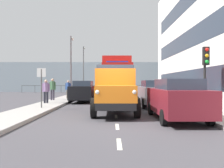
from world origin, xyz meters
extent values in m
plane|color=#423F44|center=(0.00, -8.84, 0.00)|extent=(80.00, 80.00, 0.00)
cube|color=#9E9993|center=(-4.49, -8.84, 0.07)|extent=(2.01, 34.57, 0.15)
cube|color=#9E9993|center=(4.49, -8.84, 0.07)|extent=(2.01, 34.57, 0.15)
cube|color=silver|center=(0.00, 3.79, 0.00)|extent=(0.12, 1.10, 0.01)
cube|color=silver|center=(0.00, 1.47, 0.00)|extent=(0.12, 1.10, 0.01)
cube|color=silver|center=(0.00, -0.99, 0.00)|extent=(0.12, 1.10, 0.01)
cube|color=silver|center=(0.00, -3.41, 0.00)|extent=(0.12, 1.10, 0.01)
cube|color=silver|center=(0.00, -6.18, 0.00)|extent=(0.12, 1.10, 0.01)
cube|color=silver|center=(0.00, -8.65, 0.00)|extent=(0.12, 1.10, 0.01)
cube|color=silver|center=(0.00, -11.06, 0.00)|extent=(0.12, 1.10, 0.01)
cube|color=silver|center=(0.00, -13.70, 0.00)|extent=(0.12, 1.10, 0.01)
cube|color=silver|center=(0.00, -16.29, 0.00)|extent=(0.12, 1.10, 0.01)
cube|color=silver|center=(0.00, -19.03, 0.00)|extent=(0.12, 1.10, 0.01)
cube|color=silver|center=(0.00, -21.63, 0.00)|extent=(0.12, 1.10, 0.01)
cube|color=#2D3847|center=(-5.53, -6.70, 1.80)|extent=(0.08, 20.51, 1.40)
cube|color=#2D3847|center=(-5.53, -6.70, 4.80)|extent=(0.08, 20.51, 1.40)
cube|color=#84939E|center=(0.00, -29.13, 2.50)|extent=(80.00, 0.80, 5.00)
cylinder|color=#4C5156|center=(-14.00, -25.53, 0.60)|extent=(0.08, 0.08, 1.20)
cylinder|color=#4C5156|center=(-12.00, -25.53, 0.60)|extent=(0.08, 0.08, 1.20)
cylinder|color=#4C5156|center=(-10.00, -25.53, 0.60)|extent=(0.08, 0.08, 1.20)
cylinder|color=#4C5156|center=(-8.00, -25.53, 0.60)|extent=(0.08, 0.08, 1.20)
cylinder|color=#4C5156|center=(-6.00, -25.53, 0.60)|extent=(0.08, 0.08, 1.20)
cylinder|color=#4C5156|center=(-4.00, -25.53, 0.60)|extent=(0.08, 0.08, 1.20)
cylinder|color=#4C5156|center=(-2.00, -25.53, 0.60)|extent=(0.08, 0.08, 1.20)
cylinder|color=#4C5156|center=(0.00, -25.53, 0.60)|extent=(0.08, 0.08, 1.20)
cylinder|color=#4C5156|center=(2.00, -25.53, 0.60)|extent=(0.08, 0.08, 1.20)
cylinder|color=#4C5156|center=(4.00, -25.53, 0.60)|extent=(0.08, 0.08, 1.20)
cylinder|color=#4C5156|center=(6.00, -25.53, 0.60)|extent=(0.08, 0.08, 1.20)
cylinder|color=#4C5156|center=(8.00, -25.53, 0.60)|extent=(0.08, 0.08, 1.20)
cylinder|color=#4C5156|center=(10.00, -25.53, 0.60)|extent=(0.08, 0.08, 1.20)
cylinder|color=#4C5156|center=(12.00, -25.53, 0.60)|extent=(0.08, 0.08, 1.20)
cylinder|color=#4C5156|center=(14.00, -25.53, 0.60)|extent=(0.08, 0.08, 1.20)
cube|color=#4C5156|center=(0.00, -25.53, 1.12)|extent=(28.00, 0.08, 0.08)
cube|color=black|center=(0.03, -2.21, 0.60)|extent=(1.64, 5.60, 0.30)
cube|color=orange|center=(0.03, -0.36, 1.10)|extent=(1.72, 1.90, 0.70)
cube|color=silver|center=(0.03, 0.54, 1.07)|extent=(1.16, 0.08, 0.56)
sphere|color=white|center=(-0.70, 0.54, 1.20)|extent=(0.20, 0.20, 0.20)
sphere|color=white|center=(0.77, 0.54, 1.20)|extent=(0.20, 0.20, 0.20)
cube|color=orange|center=(0.03, -1.87, 1.67)|extent=(1.93, 1.34, 1.15)
cube|color=#2D3847|center=(0.03, -1.87, 2.15)|extent=(1.78, 1.23, 0.56)
cube|color=#2D2319|center=(0.03, -3.55, 0.83)|extent=(2.10, 2.80, 0.16)
cube|color=black|center=(-0.97, -3.55, 1.15)|extent=(0.08, 2.80, 0.56)
cube|color=black|center=(1.04, -3.55, 1.15)|extent=(0.08, 2.80, 0.56)
cylinder|color=black|center=(-0.93, -0.53, 0.45)|extent=(0.24, 0.90, 0.90)
cylinder|color=black|center=(1.00, -0.53, 0.45)|extent=(0.24, 0.90, 0.90)
cylinder|color=black|center=(-0.93, -3.75, 0.45)|extent=(0.24, 0.90, 0.90)
cylinder|color=black|center=(1.00, -3.75, 0.45)|extent=(0.24, 0.90, 0.90)
cube|color=red|center=(-0.22, -8.78, 1.82)|extent=(2.40, 2.21, 2.60)
cube|color=#2D3847|center=(-0.22, -8.78, 2.39)|extent=(2.20, 2.04, 0.80)
cube|color=#1933B2|center=(-0.22, -8.78, 3.22)|extent=(1.75, 0.20, 0.16)
cube|color=red|center=(-0.22, -12.77, 2.37)|extent=(2.50, 5.95, 3.00)
cube|color=black|center=(-0.22, -11.84, 0.70)|extent=(2.00, 8.07, 0.36)
cylinder|color=black|center=(-1.37, -8.86, 0.52)|extent=(0.28, 1.04, 1.04)
cylinder|color=black|center=(0.93, -8.86, 0.52)|extent=(0.28, 1.04, 1.04)
cylinder|color=black|center=(-1.37, -12.48, 0.52)|extent=(0.28, 1.04, 1.04)
cylinder|color=black|center=(0.93, -12.48, 0.52)|extent=(0.28, 1.04, 1.04)
cylinder|color=black|center=(-1.37, -14.60, 0.52)|extent=(0.28, 1.04, 1.04)
cylinder|color=black|center=(0.93, -14.60, 0.52)|extent=(0.28, 1.04, 1.04)
cube|color=maroon|center=(-2.53, -0.09, 0.80)|extent=(1.77, 4.53, 1.00)
cube|color=#2D3847|center=(-2.53, 0.11, 1.51)|extent=(1.45, 2.49, 0.42)
cylinder|color=black|center=(-1.69, -1.49, 0.30)|extent=(0.18, 0.60, 0.60)
cylinder|color=black|center=(-3.37, -1.49, 0.30)|extent=(0.18, 0.60, 0.60)
cylinder|color=black|center=(-1.69, 1.32, 0.30)|extent=(0.18, 0.60, 0.60)
cylinder|color=black|center=(-3.37, 1.32, 0.30)|extent=(0.18, 0.60, 0.60)
cube|color=slate|center=(-2.53, -5.45, 0.80)|extent=(1.69, 4.07, 1.00)
cube|color=#2D3847|center=(-2.53, -5.25, 1.51)|extent=(1.38, 2.24, 0.42)
cylinder|color=black|center=(-1.73, -6.72, 0.30)|extent=(0.18, 0.60, 0.60)
cylinder|color=black|center=(-3.33, -6.72, 0.30)|extent=(0.18, 0.60, 0.60)
cylinder|color=black|center=(-1.73, -4.19, 0.30)|extent=(0.18, 0.60, 0.60)
cylinder|color=black|center=(-3.33, -4.19, 0.30)|extent=(0.18, 0.60, 0.60)
cube|color=black|center=(2.53, -9.02, 0.80)|extent=(1.72, 4.57, 1.00)
cube|color=#2D3847|center=(2.53, -9.22, 1.51)|extent=(1.41, 2.52, 0.42)
cylinder|color=black|center=(1.72, -7.60, 0.30)|extent=(0.18, 0.60, 0.60)
cylinder|color=black|center=(3.35, -7.60, 0.30)|extent=(0.18, 0.60, 0.60)
cylinder|color=black|center=(1.72, -10.43, 0.30)|extent=(0.18, 0.60, 0.60)
cylinder|color=black|center=(3.35, -10.43, 0.30)|extent=(0.18, 0.60, 0.60)
cylinder|color=black|center=(4.72, -6.40, 0.55)|extent=(0.14, 0.14, 0.79)
cylinder|color=black|center=(4.90, -6.40, 0.55)|extent=(0.14, 0.14, 0.79)
cylinder|color=gray|center=(4.81, -6.40, 1.26)|extent=(0.34, 0.34, 0.63)
cylinder|color=gray|center=(4.59, -6.40, 1.23)|extent=(0.09, 0.09, 0.58)
cylinder|color=gray|center=(5.03, -6.40, 1.23)|extent=(0.09, 0.09, 0.58)
sphere|color=tan|center=(4.81, -6.40, 1.68)|extent=(0.21, 0.21, 0.21)
cylinder|color=#383342|center=(4.98, -9.17, 0.58)|extent=(0.14, 0.14, 0.85)
cylinder|color=#383342|center=(5.16, -9.17, 0.58)|extent=(0.14, 0.14, 0.85)
cylinder|color=#47724C|center=(5.07, -9.17, 1.34)|extent=(0.34, 0.34, 0.68)
cylinder|color=#47724C|center=(4.85, -9.17, 1.31)|extent=(0.09, 0.09, 0.62)
cylinder|color=#47724C|center=(5.29, -9.17, 1.31)|extent=(0.09, 0.09, 0.62)
sphere|color=tan|center=(5.07, -9.17, 1.80)|extent=(0.23, 0.23, 0.23)
cylinder|color=#4C473D|center=(4.08, -11.18, 0.55)|extent=(0.14, 0.14, 0.79)
cylinder|color=#4C473D|center=(4.26, -11.18, 0.55)|extent=(0.14, 0.14, 0.79)
cylinder|color=#2D4C8C|center=(4.17, -11.18, 1.26)|extent=(0.34, 0.34, 0.63)
cylinder|color=#2D4C8C|center=(3.95, -11.18, 1.22)|extent=(0.09, 0.09, 0.58)
cylinder|color=#2D4C8C|center=(4.39, -11.18, 1.22)|extent=(0.09, 0.09, 0.58)
sphere|color=tan|center=(4.17, -11.18, 1.68)|extent=(0.21, 0.21, 0.21)
cylinder|color=black|center=(-4.48, -1.91, 1.75)|extent=(0.12, 0.12, 3.20)
cube|color=black|center=(-4.48, -1.77, 2.90)|extent=(0.28, 0.24, 0.90)
sphere|color=red|center=(-4.48, -1.65, 3.20)|extent=(0.18, 0.18, 0.18)
sphere|color=orange|center=(-4.48, -1.65, 2.90)|extent=(0.18, 0.18, 0.18)
sphere|color=green|center=(-4.48, -1.65, 2.60)|extent=(0.18, 0.18, 0.18)
cylinder|color=#59595B|center=(4.59, -14.86, 3.34)|extent=(0.16, 0.16, 6.39)
cylinder|color=#59595B|center=(4.59, -15.31, 6.44)|extent=(0.10, 0.90, 0.10)
sphere|color=silver|center=(4.59, -15.76, 6.39)|extent=(0.32, 0.32, 0.32)
cylinder|color=#59595B|center=(4.50, -24.90, 3.59)|extent=(0.16, 0.16, 6.88)
cylinder|color=#59595B|center=(4.50, -25.35, 6.93)|extent=(0.10, 0.90, 0.10)
sphere|color=silver|center=(4.50, -25.80, 6.88)|extent=(0.32, 0.32, 0.32)
cylinder|color=#4C4C4C|center=(4.22, -3.43, 1.25)|extent=(0.07, 0.07, 2.20)
cube|color=silver|center=(4.22, -3.43, 2.15)|extent=(0.50, 0.04, 0.50)
camera|label=1|loc=(0.18, 9.70, 1.57)|focal=37.02mm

